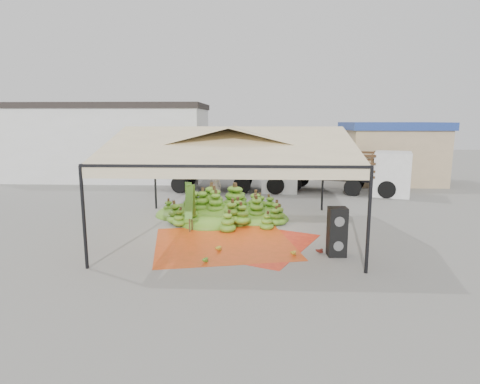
{
  "coord_description": "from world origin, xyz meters",
  "views": [
    {
      "loc": [
        0.94,
        -14.85,
        4.24
      ],
      "look_at": [
        0.2,
        1.5,
        1.3
      ],
      "focal_mm": 30.0,
      "sensor_mm": 36.0,
      "label": 1
    }
  ],
  "objects_px": {
    "banana_heap": "(223,203)",
    "vendor": "(216,186)",
    "truck_right": "(350,167)",
    "speaker_stack": "(337,232)",
    "truck_left": "(238,164)"
  },
  "relations": [
    {
      "from": "truck_left",
      "to": "truck_right",
      "type": "bearing_deg",
      "value": -2.03
    },
    {
      "from": "banana_heap",
      "to": "truck_left",
      "type": "distance_m",
      "value": 7.13
    },
    {
      "from": "truck_left",
      "to": "truck_right",
      "type": "xyz_separation_m",
      "value": [
        6.66,
        -0.41,
        -0.1
      ]
    },
    {
      "from": "speaker_stack",
      "to": "banana_heap",
      "type": "bearing_deg",
      "value": 126.96
    },
    {
      "from": "banana_heap",
      "to": "vendor",
      "type": "xyz_separation_m",
      "value": [
        -0.7,
        3.39,
        0.18
      ]
    },
    {
      "from": "banana_heap",
      "to": "speaker_stack",
      "type": "distance_m",
      "value": 6.28
    },
    {
      "from": "truck_right",
      "to": "truck_left",
      "type": "bearing_deg",
      "value": -164.95
    },
    {
      "from": "vendor",
      "to": "banana_heap",
      "type": "bearing_deg",
      "value": 114.27
    },
    {
      "from": "vendor",
      "to": "truck_left",
      "type": "xyz_separation_m",
      "value": [
        0.99,
        3.67,
        0.78
      ]
    },
    {
      "from": "banana_heap",
      "to": "vendor",
      "type": "distance_m",
      "value": 3.47
    },
    {
      "from": "vendor",
      "to": "speaker_stack",
      "type": "bearing_deg",
      "value": 132.39
    },
    {
      "from": "vendor",
      "to": "truck_left",
      "type": "distance_m",
      "value": 3.88
    },
    {
      "from": "banana_heap",
      "to": "truck_left",
      "type": "relative_size",
      "value": 0.8
    },
    {
      "from": "truck_right",
      "to": "speaker_stack",
      "type": "bearing_deg",
      "value": -85.77
    },
    {
      "from": "banana_heap",
      "to": "truck_left",
      "type": "bearing_deg",
      "value": 87.65
    }
  ]
}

